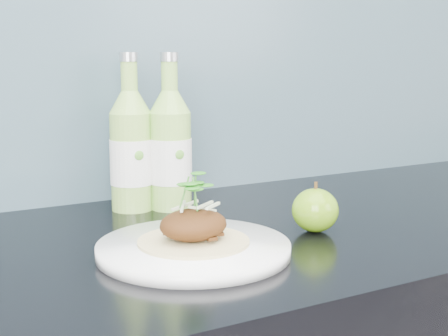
{
  "coord_description": "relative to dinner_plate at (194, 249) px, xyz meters",
  "views": [
    {
      "loc": [
        -0.44,
        0.91,
        1.16
      ],
      "look_at": [
        -0.0,
        1.68,
        1.0
      ],
      "focal_mm": 50.0,
      "sensor_mm": 36.0,
      "label": 1
    }
  ],
  "objects": [
    {
      "name": "pork_taco",
      "position": [
        -0.0,
        0.0,
        0.04
      ],
      "size": [
        0.15,
        0.15,
        0.1
      ],
      "color": "tan",
      "rests_on": "dinner_plate"
    },
    {
      "name": "cider_bottle_right",
      "position": [
        0.08,
        0.25,
        0.09
      ],
      "size": [
        0.09,
        0.09,
        0.27
      ],
      "rotation": [
        0.0,
        0.0,
        -0.28
      ],
      "color": "#8DC652",
      "rests_on": "kitchen_counter"
    },
    {
      "name": "dinner_plate",
      "position": [
        0.0,
        0.0,
        0.0
      ],
      "size": [
        0.33,
        0.33,
        0.02
      ],
      "color": "white",
      "rests_on": "kitchen_counter"
    },
    {
      "name": "green_apple",
      "position": [
        0.21,
        0.01,
        0.02
      ],
      "size": [
        0.08,
        0.08,
        0.08
      ],
      "rotation": [
        0.0,
        0.0,
        -0.14
      ],
      "color": "#447E0D",
      "rests_on": "kitchen_counter"
    },
    {
      "name": "subway_backsplash",
      "position": [
        0.08,
        0.37,
        0.34
      ],
      "size": [
        4.0,
        0.02,
        0.7
      ],
      "primitive_type": "cube",
      "color": "#75A3B8",
      "rests_on": "kitchen_counter"
    },
    {
      "name": "cider_bottle_left",
      "position": [
        0.02,
        0.27,
        0.09
      ],
      "size": [
        0.09,
        0.09,
        0.27
      ],
      "rotation": [
        0.0,
        0.0,
        -0.3
      ],
      "color": "#8DC050",
      "rests_on": "kitchen_counter"
    }
  ]
}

